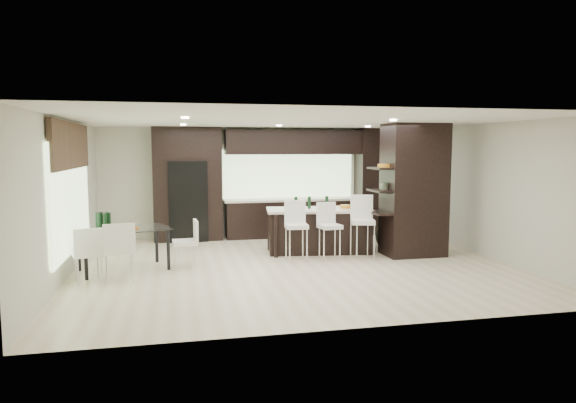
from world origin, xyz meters
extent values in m
plane|color=beige|center=(0.00, 0.00, 0.00)|extent=(8.00, 8.00, 0.00)
cube|color=beige|center=(0.00, 3.50, 1.35)|extent=(8.00, 0.02, 2.70)
cube|color=beige|center=(-4.00, 0.00, 1.35)|extent=(0.02, 7.00, 2.70)
cube|color=beige|center=(4.00, 0.00, 1.35)|extent=(0.02, 7.00, 2.70)
cube|color=white|center=(0.00, 0.00, 2.70)|extent=(8.00, 7.00, 0.02)
cube|color=#B2D199|center=(-3.96, 0.20, 1.35)|extent=(0.04, 3.20, 1.90)
cube|color=#B2D199|center=(0.60, 3.46, 1.55)|extent=(3.40, 0.04, 1.20)
cube|color=brown|center=(-3.93, 0.20, 2.25)|extent=(0.08, 3.00, 0.80)
cube|color=white|center=(0.00, 0.25, 2.68)|extent=(4.00, 3.00, 0.02)
cube|color=black|center=(0.50, 3.17, 1.35)|extent=(6.80, 0.68, 2.70)
cube|color=black|center=(-1.90, 3.12, 0.95)|extent=(0.90, 0.68, 1.90)
cube|color=black|center=(2.60, 0.40, 1.35)|extent=(1.20, 0.80, 2.70)
cube|color=black|center=(0.79, 1.12, 0.46)|extent=(2.32, 1.24, 0.92)
cube|color=white|center=(0.11, 0.34, 0.48)|extent=(0.45, 0.45, 0.95)
cube|color=white|center=(0.79, 0.35, 0.46)|extent=(0.45, 0.45, 0.91)
cube|color=white|center=(1.47, 0.32, 0.51)|extent=(0.54, 0.54, 1.02)
cube|color=black|center=(1.26, 1.71, 0.26)|extent=(1.45, 0.81, 0.53)
cube|color=white|center=(-3.11, 0.24, 0.38)|extent=(1.77, 1.34, 0.76)
cube|color=white|center=(-3.11, -0.53, 0.46)|extent=(0.57, 0.57, 0.92)
cube|color=white|center=(-3.60, -0.51, 0.43)|extent=(0.58, 0.58, 0.86)
cube|color=white|center=(-2.03, 0.24, 0.41)|extent=(0.47, 0.47, 0.81)
camera|label=1|loc=(-2.14, -9.29, 2.21)|focal=32.00mm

